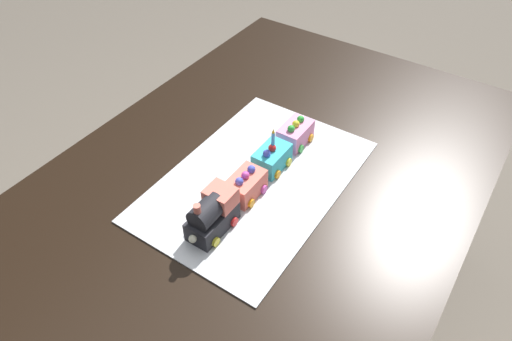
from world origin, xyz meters
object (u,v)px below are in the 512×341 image
Objects in this scene: cake_car_hopper_turquoise at (271,158)px; cake_car_gondola_bubblegum at (295,133)px; dining_table at (274,193)px; cake_locomotive at (212,214)px; birthday_candle at (273,137)px; cake_car_flatbed_coral at (245,185)px.

cake_car_gondola_bubblegum is at bearing 0.00° from cake_car_hopper_turquoise.
cake_locomotive is (-0.26, 0.00, 0.16)m from dining_table.
cake_car_gondola_bubblegum is 2.04× the size of birthday_candle.
cake_locomotive reaches higher than cake_car_gondola_bubblegum.
cake_locomotive is 1.40× the size of cake_car_gondola_bubblegum.
dining_table is at bearing -6.65° from cake_car_hopper_turquoise.
cake_car_flatbed_coral reaches higher than dining_table.
cake_car_hopper_turquoise is at bearing 173.35° from dining_table.
cake_car_hopper_turquoise is at bearing -0.00° from cake_car_flatbed_coral.
cake_car_flatbed_coral is at bearing 180.00° from cake_car_hopper_turquoise.
cake_locomotive reaches higher than dining_table.
birthday_candle is (-0.01, 0.00, 0.21)m from dining_table.
cake_car_flatbed_coral and cake_car_hopper_turquoise have the same top height.
cake_locomotive reaches higher than cake_car_flatbed_coral.
cake_car_flatbed_coral is at bearing 180.00° from cake_car_gondola_bubblegum.
cake_car_hopper_turquoise reaches higher than dining_table.
dining_table is 0.14m from cake_car_hopper_turquoise.
cake_car_gondola_bubblegum reaches higher than dining_table.
cake_locomotive is 0.25m from cake_car_hopper_turquoise.
birthday_candle is (0.25, 0.00, 0.05)m from cake_locomotive.
cake_locomotive is at bearing -180.00° from cake_car_gondola_bubblegum.
cake_locomotive is 0.25m from birthday_candle.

